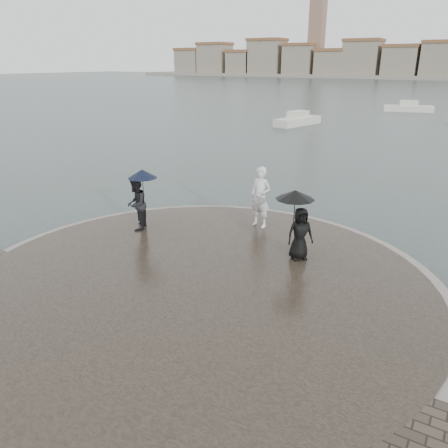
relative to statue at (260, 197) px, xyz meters
The scene contains 6 objects.
ground 7.89m from the statue, 87.28° to the right, with size 400.00×400.00×0.00m, color #2B3835.
kerb_ring 4.45m from the statue, 85.06° to the right, with size 12.50×12.50×0.32m, color gray.
quay_tip 4.44m from the statue, 85.06° to the right, with size 11.90×11.90×0.36m, color #2D261E.
statue is the anchor object (origin of this frame).
visitor_left 4.04m from the statue, 144.93° to the right, with size 1.21×1.10×2.04m.
visitor_right 2.65m from the statue, 40.28° to the right, with size 1.23×1.09×1.95m.
Camera 1 is at (5.75, -4.75, 5.61)m, focal length 35.00 mm.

